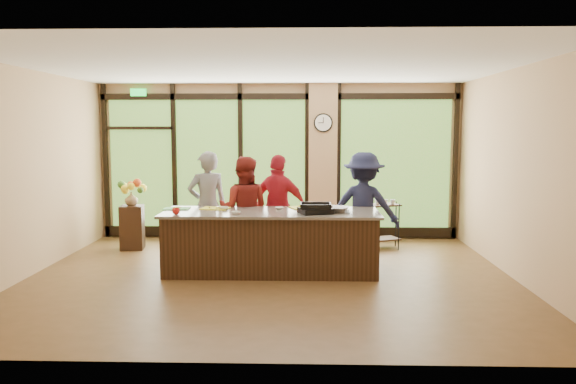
# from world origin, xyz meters

# --- Properties ---
(floor) EXTENTS (7.00, 7.00, 0.00)m
(floor) POSITION_xyz_m (0.00, 0.00, 0.00)
(floor) COLOR #533A1D
(floor) RESTS_ON ground
(ceiling) EXTENTS (7.00, 7.00, 0.00)m
(ceiling) POSITION_xyz_m (0.00, 0.00, 3.00)
(ceiling) COLOR silver
(ceiling) RESTS_ON back_wall
(back_wall) EXTENTS (7.00, 0.00, 7.00)m
(back_wall) POSITION_xyz_m (0.00, 3.00, 1.50)
(back_wall) COLOR tan
(back_wall) RESTS_ON floor
(left_wall) EXTENTS (0.00, 6.00, 6.00)m
(left_wall) POSITION_xyz_m (-3.50, 0.00, 1.50)
(left_wall) COLOR tan
(left_wall) RESTS_ON floor
(right_wall) EXTENTS (0.00, 6.00, 6.00)m
(right_wall) POSITION_xyz_m (3.50, 0.00, 1.50)
(right_wall) COLOR tan
(right_wall) RESTS_ON floor
(window_wall) EXTENTS (6.90, 0.12, 3.00)m
(window_wall) POSITION_xyz_m (0.16, 2.95, 1.39)
(window_wall) COLOR tan
(window_wall) RESTS_ON floor
(island_base) EXTENTS (3.10, 1.00, 0.88)m
(island_base) POSITION_xyz_m (0.00, 0.30, 0.44)
(island_base) COLOR #311C10
(island_base) RESTS_ON floor
(countertop) EXTENTS (3.20, 1.10, 0.04)m
(countertop) POSITION_xyz_m (0.00, 0.30, 0.90)
(countertop) COLOR #6F665B
(countertop) RESTS_ON island_base
(wall_clock) EXTENTS (0.36, 0.04, 0.36)m
(wall_clock) POSITION_xyz_m (0.85, 2.87, 2.25)
(wall_clock) COLOR black
(wall_clock) RESTS_ON window_wall
(cook_left) EXTENTS (0.76, 0.64, 1.78)m
(cook_left) POSITION_xyz_m (-1.09, 1.09, 0.89)
(cook_left) COLOR slate
(cook_left) RESTS_ON floor
(cook_midleft) EXTENTS (0.87, 0.70, 1.70)m
(cook_midleft) POSITION_xyz_m (-0.48, 0.97, 0.85)
(cook_midleft) COLOR maroon
(cook_midleft) RESTS_ON floor
(cook_midright) EXTENTS (1.09, 0.76, 1.72)m
(cook_midright) POSITION_xyz_m (0.08, 1.15, 0.86)
(cook_midright) COLOR #A41926
(cook_midright) RESTS_ON floor
(cook_right) EXTENTS (1.26, 0.91, 1.77)m
(cook_right) POSITION_xyz_m (1.45, 1.05, 0.88)
(cook_right) COLOR #191C37
(cook_right) RESTS_ON floor
(roasting_pan) EXTENTS (0.54, 0.48, 0.08)m
(roasting_pan) POSITION_xyz_m (0.66, 0.11, 0.96)
(roasting_pan) COLOR black
(roasting_pan) RESTS_ON countertop
(mixing_bowl) EXTENTS (0.42, 0.42, 0.08)m
(mixing_bowl) POSITION_xyz_m (0.98, 0.26, 0.96)
(mixing_bowl) COLOR silver
(mixing_bowl) RESTS_ON countertop
(cutting_board_left) EXTENTS (0.40, 0.31, 0.01)m
(cutting_board_left) POSITION_xyz_m (-1.46, 0.50, 0.93)
(cutting_board_left) COLOR green
(cutting_board_left) RESTS_ON countertop
(cutting_board_center) EXTENTS (0.46, 0.38, 0.01)m
(cutting_board_center) POSITION_xyz_m (-0.87, 0.54, 0.93)
(cutting_board_center) COLOR yellow
(cutting_board_center) RESTS_ON countertop
(cutting_board_right) EXTENTS (0.54, 0.48, 0.01)m
(cutting_board_right) POSITION_xyz_m (0.51, 0.68, 0.93)
(cutting_board_right) COLOR yellow
(cutting_board_right) RESTS_ON countertop
(prep_bowl_near) EXTENTS (0.18, 0.18, 0.04)m
(prep_bowl_near) POSITION_xyz_m (-0.73, 0.45, 0.94)
(prep_bowl_near) COLOR silver
(prep_bowl_near) RESTS_ON countertop
(prep_bowl_mid) EXTENTS (0.17, 0.17, 0.04)m
(prep_bowl_mid) POSITION_xyz_m (-0.49, -0.00, 0.94)
(prep_bowl_mid) COLOR silver
(prep_bowl_mid) RESTS_ON countertop
(prep_bowl_far) EXTENTS (0.17, 0.17, 0.03)m
(prep_bowl_far) POSITION_xyz_m (0.11, 0.53, 0.94)
(prep_bowl_far) COLOR silver
(prep_bowl_far) RESTS_ON countertop
(red_ramekin) EXTENTS (0.13, 0.13, 0.09)m
(red_ramekin) POSITION_xyz_m (-1.34, -0.04, 0.96)
(red_ramekin) COLOR #B31611
(red_ramekin) RESTS_ON countertop
(flower_stand) EXTENTS (0.44, 0.44, 0.78)m
(flower_stand) POSITION_xyz_m (-2.57, 1.84, 0.39)
(flower_stand) COLOR #311C10
(flower_stand) RESTS_ON floor
(flower_vase) EXTENTS (0.28, 0.28, 0.24)m
(flower_vase) POSITION_xyz_m (-2.57, 1.84, 0.90)
(flower_vase) COLOR olive
(flower_vase) RESTS_ON flower_stand
(bar_cart) EXTENTS (0.73, 0.58, 0.88)m
(bar_cart) POSITION_xyz_m (1.87, 2.05, 0.53)
(bar_cart) COLOR #311C10
(bar_cart) RESTS_ON floor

